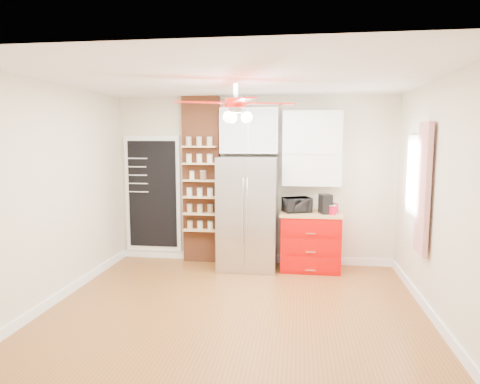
# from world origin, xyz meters

# --- Properties ---
(floor) EXTENTS (4.50, 4.50, 0.00)m
(floor) POSITION_xyz_m (0.00, 0.00, 0.00)
(floor) COLOR brown
(floor) RESTS_ON ground
(ceiling) EXTENTS (4.50, 4.50, 0.00)m
(ceiling) POSITION_xyz_m (0.00, 0.00, 2.70)
(ceiling) COLOR white
(ceiling) RESTS_ON wall_back
(wall_back) EXTENTS (4.50, 0.02, 2.70)m
(wall_back) POSITION_xyz_m (0.00, 2.00, 1.35)
(wall_back) COLOR beige
(wall_back) RESTS_ON floor
(wall_front) EXTENTS (4.50, 0.02, 2.70)m
(wall_front) POSITION_xyz_m (0.00, -2.00, 1.35)
(wall_front) COLOR beige
(wall_front) RESTS_ON floor
(wall_left) EXTENTS (0.02, 4.00, 2.70)m
(wall_left) POSITION_xyz_m (-2.25, 0.00, 1.35)
(wall_left) COLOR beige
(wall_left) RESTS_ON floor
(wall_right) EXTENTS (0.02, 4.00, 2.70)m
(wall_right) POSITION_xyz_m (2.25, 0.00, 1.35)
(wall_right) COLOR beige
(wall_right) RESTS_ON floor
(chalkboard) EXTENTS (0.95, 0.05, 1.95)m
(chalkboard) POSITION_xyz_m (-1.70, 1.96, 1.10)
(chalkboard) COLOR white
(chalkboard) RESTS_ON wall_back
(brick_pillar) EXTENTS (0.60, 0.16, 2.70)m
(brick_pillar) POSITION_xyz_m (-0.85, 1.92, 1.35)
(brick_pillar) COLOR brown
(brick_pillar) RESTS_ON floor
(fridge) EXTENTS (0.90, 0.70, 1.75)m
(fridge) POSITION_xyz_m (-0.05, 1.63, 0.88)
(fridge) COLOR silver
(fridge) RESTS_ON floor
(upper_glass_cabinet) EXTENTS (0.90, 0.35, 0.70)m
(upper_glass_cabinet) POSITION_xyz_m (-0.05, 1.82, 2.15)
(upper_glass_cabinet) COLOR white
(upper_glass_cabinet) RESTS_ON wall_back
(red_cabinet) EXTENTS (0.94, 0.64, 0.90)m
(red_cabinet) POSITION_xyz_m (0.92, 1.68, 0.45)
(red_cabinet) COLOR #C80200
(red_cabinet) RESTS_ON floor
(upper_shelf_unit) EXTENTS (0.90, 0.30, 1.15)m
(upper_shelf_unit) POSITION_xyz_m (0.92, 1.85, 1.88)
(upper_shelf_unit) COLOR white
(upper_shelf_unit) RESTS_ON wall_back
(window) EXTENTS (0.04, 0.75, 1.05)m
(window) POSITION_xyz_m (2.23, 0.90, 1.55)
(window) COLOR white
(window) RESTS_ON wall_right
(curtain) EXTENTS (0.06, 0.40, 1.55)m
(curtain) POSITION_xyz_m (2.18, 0.35, 1.45)
(curtain) COLOR #A81A16
(curtain) RESTS_ON wall_right
(ceiling_fan) EXTENTS (1.40, 1.40, 0.44)m
(ceiling_fan) POSITION_xyz_m (0.00, 0.00, 2.42)
(ceiling_fan) COLOR silver
(ceiling_fan) RESTS_ON ceiling
(toaster_oven) EXTENTS (0.48, 0.41, 0.23)m
(toaster_oven) POSITION_xyz_m (0.70, 1.68, 1.01)
(toaster_oven) COLOR black
(toaster_oven) RESTS_ON red_cabinet
(coffee_maker) EXTENTS (0.21, 0.25, 0.29)m
(coffee_maker) POSITION_xyz_m (1.13, 1.61, 1.05)
(coffee_maker) COLOR black
(coffee_maker) RESTS_ON red_cabinet
(canister_left) EXTENTS (0.14, 0.14, 0.13)m
(canister_left) POSITION_xyz_m (1.23, 1.54, 0.97)
(canister_left) COLOR red
(canister_left) RESTS_ON red_cabinet
(canister_right) EXTENTS (0.11, 0.11, 0.14)m
(canister_right) POSITION_xyz_m (1.29, 1.75, 0.97)
(canister_right) COLOR red
(canister_right) RESTS_ON red_cabinet
(pantry_jar_oats) EXTENTS (0.08, 0.08, 0.13)m
(pantry_jar_oats) POSITION_xyz_m (-0.98, 1.79, 1.44)
(pantry_jar_oats) COLOR beige
(pantry_jar_oats) RESTS_ON brick_pillar
(pantry_jar_beans) EXTENTS (0.13, 0.13, 0.14)m
(pantry_jar_beans) POSITION_xyz_m (-0.78, 1.75, 1.44)
(pantry_jar_beans) COLOR brown
(pantry_jar_beans) RESTS_ON brick_pillar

